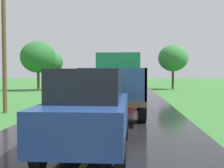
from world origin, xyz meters
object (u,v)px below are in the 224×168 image
(banana_truck_far, at_px, (125,77))
(roadside_tree_near_left, at_px, (51,62))
(banana_truck_near, at_px, (118,82))
(following_car, at_px, (89,110))
(roadside_tree_mid_right, at_px, (173,58))
(roadside_tree_far_left, at_px, (38,57))
(utility_pole_roadside, at_px, (4,33))

(banana_truck_far, bearing_deg, roadside_tree_near_left, 165.39)
(banana_truck_near, xyz_separation_m, banana_truck_far, (-0.02, 15.02, -0.00))
(following_car, bearing_deg, roadside_tree_mid_right, 77.42)
(roadside_tree_far_left, relative_size, following_car, 1.30)
(banana_truck_near, height_order, roadside_tree_near_left, roadside_tree_near_left)
(roadside_tree_near_left, relative_size, following_car, 1.05)
(banana_truck_near, xyz_separation_m, utility_pole_roadside, (-5.36, -0.20, 2.31))
(banana_truck_far, height_order, utility_pole_roadside, utility_pole_roadside)
(banana_truck_near, xyz_separation_m, following_car, (-0.32, -6.52, -0.40))
(utility_pole_roadside, height_order, following_car, utility_pole_roadside)
(roadside_tree_near_left, xyz_separation_m, roadside_tree_mid_right, (13.80, 2.08, 0.53))
(utility_pole_roadside, bearing_deg, roadside_tree_mid_right, 61.01)
(banana_truck_near, xyz_separation_m, roadside_tree_mid_right, (5.43, 19.28, 2.15))
(banana_truck_near, height_order, roadside_tree_mid_right, roadside_tree_mid_right)
(utility_pole_roadside, xyz_separation_m, roadside_tree_far_left, (-4.04, 16.19, -0.16))
(utility_pole_roadside, bearing_deg, roadside_tree_far_left, 104.00)
(utility_pole_roadside, distance_m, roadside_tree_near_left, 17.67)
(utility_pole_roadside, bearing_deg, banana_truck_far, 70.67)
(banana_truck_near, relative_size, roadside_tree_near_left, 1.35)
(roadside_tree_mid_right, distance_m, following_car, 26.56)
(following_car, bearing_deg, banana_truck_far, 89.20)
(roadside_tree_near_left, distance_m, roadside_tree_far_left, 1.67)
(following_car, bearing_deg, roadside_tree_near_left, 108.72)
(roadside_tree_mid_right, bearing_deg, utility_pole_roadside, -118.99)
(roadside_tree_near_left, bearing_deg, roadside_tree_mid_right, 8.59)
(roadside_tree_mid_right, height_order, roadside_tree_far_left, roadside_tree_far_left)
(roadside_tree_near_left, distance_m, roadside_tree_mid_right, 13.97)
(roadside_tree_far_left, bearing_deg, banana_truck_near, -59.55)
(banana_truck_near, distance_m, banana_truck_far, 15.02)
(banana_truck_far, height_order, following_car, banana_truck_far)
(following_car, bearing_deg, roadside_tree_far_left, 111.96)
(roadside_tree_near_left, xyz_separation_m, roadside_tree_far_left, (-1.04, -1.21, 0.53))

